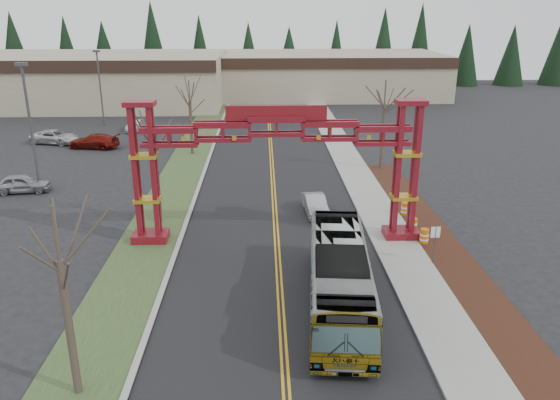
{
  "coord_description": "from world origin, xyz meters",
  "views": [
    {
      "loc": [
        -0.79,
        -14.12,
        13.96
      ],
      "look_at": [
        0.1,
        14.17,
        4.03
      ],
      "focal_mm": 35.0,
      "sensor_mm": 36.0,
      "label": 1
    }
  ],
  "objects_px": {
    "parked_car_far_b": "(55,137)",
    "retail_building_west": "(73,79)",
    "transit_bus": "(339,277)",
    "parked_car_mid_a": "(94,141)",
    "barrel_mid": "(413,226)",
    "bare_tree_median_far": "(190,102)",
    "parked_car_near_a": "(22,183)",
    "street_sign": "(435,238)",
    "barrel_north": "(405,209)",
    "parked_car_far_a": "(135,126)",
    "bare_tree_median_mid": "(154,143)",
    "light_pole_near": "(29,117)",
    "silver_sedan": "(315,205)",
    "bare_tree_right_far": "(384,107)",
    "bare_tree_median_near": "(59,261)",
    "retail_building_east": "(326,74)",
    "barrel_south": "(424,237)",
    "light_pole_far": "(100,83)",
    "gateway_arch": "(276,149)"
  },
  "relations": [
    {
      "from": "light_pole_near",
      "to": "street_sign",
      "type": "distance_m",
      "value": 32.41
    },
    {
      "from": "bare_tree_median_near",
      "to": "barrel_north",
      "type": "bearing_deg",
      "value": 46.95
    },
    {
      "from": "retail_building_west",
      "to": "light_pole_far",
      "type": "bearing_deg",
      "value": -62.1
    },
    {
      "from": "light_pole_near",
      "to": "barrel_north",
      "type": "height_order",
      "value": "light_pole_near"
    },
    {
      "from": "retail_building_east",
      "to": "parked_car_far_a",
      "type": "xyz_separation_m",
      "value": [
        -26.27,
        -28.4,
        -2.86
      ]
    },
    {
      "from": "parked_car_mid_a",
      "to": "bare_tree_median_mid",
      "type": "bearing_deg",
      "value": 37.11
    },
    {
      "from": "retail_building_west",
      "to": "light_pole_near",
      "type": "xyz_separation_m",
      "value": [
        10.67,
        -42.53,
        2.08
      ]
    },
    {
      "from": "gateway_arch",
      "to": "retail_building_east",
      "type": "bearing_deg",
      "value": 80.83
    },
    {
      "from": "bare_tree_median_mid",
      "to": "bare_tree_right_far",
      "type": "distance_m",
      "value": 22.03
    },
    {
      "from": "silver_sedan",
      "to": "parked_car_far_b",
      "type": "xyz_separation_m",
      "value": [
        -26.52,
        22.59,
        0.06
      ]
    },
    {
      "from": "bare_tree_right_far",
      "to": "barrel_north",
      "type": "bearing_deg",
      "value": -93.59
    },
    {
      "from": "parked_car_far_a",
      "to": "barrel_north",
      "type": "relative_size",
      "value": 3.92
    },
    {
      "from": "bare_tree_right_far",
      "to": "barrel_north",
      "type": "height_order",
      "value": "bare_tree_right_far"
    },
    {
      "from": "parked_car_far_b",
      "to": "transit_bus",
      "type": "bearing_deg",
      "value": -128.08
    },
    {
      "from": "light_pole_near",
      "to": "silver_sedan",
      "type": "bearing_deg",
      "value": -16.99
    },
    {
      "from": "barrel_north",
      "to": "barrel_south",
      "type": "bearing_deg",
      "value": -90.44
    },
    {
      "from": "silver_sedan",
      "to": "parked_car_far_b",
      "type": "height_order",
      "value": "parked_car_far_b"
    },
    {
      "from": "parked_car_mid_a",
      "to": "bare_tree_median_near",
      "type": "relative_size",
      "value": 0.69
    },
    {
      "from": "gateway_arch",
      "to": "barrel_north",
      "type": "xyz_separation_m",
      "value": [
        9.24,
        3.93,
        -5.47
      ]
    },
    {
      "from": "parked_car_far_b",
      "to": "retail_building_west",
      "type": "bearing_deg",
      "value": 28.81
    },
    {
      "from": "barrel_mid",
      "to": "bare_tree_median_far",
      "type": "bearing_deg",
      "value": 128.47
    },
    {
      "from": "retail_building_west",
      "to": "barrel_mid",
      "type": "distance_m",
      "value": 66.03
    },
    {
      "from": "silver_sedan",
      "to": "street_sign",
      "type": "relative_size",
      "value": 1.73
    },
    {
      "from": "parked_car_near_a",
      "to": "parked_car_mid_a",
      "type": "height_order",
      "value": "parked_car_mid_a"
    },
    {
      "from": "retail_building_west",
      "to": "barrel_south",
      "type": "relative_size",
      "value": 44.18
    },
    {
      "from": "silver_sedan",
      "to": "barrel_north",
      "type": "xyz_separation_m",
      "value": [
        6.35,
        -0.71,
        -0.17
      ]
    },
    {
      "from": "retail_building_west",
      "to": "light_pole_near",
      "type": "distance_m",
      "value": 43.9
    },
    {
      "from": "retail_building_west",
      "to": "barrel_north",
      "type": "relative_size",
      "value": 45.24
    },
    {
      "from": "transit_bus",
      "to": "parked_car_mid_a",
      "type": "distance_m",
      "value": 39.76
    },
    {
      "from": "retail_building_east",
      "to": "barrel_south",
      "type": "bearing_deg",
      "value": -90.72
    },
    {
      "from": "parked_car_near_a",
      "to": "street_sign",
      "type": "relative_size",
      "value": 1.86
    },
    {
      "from": "retail_building_east",
      "to": "bare_tree_right_far",
      "type": "relative_size",
      "value": 4.68
    },
    {
      "from": "street_sign",
      "to": "barrel_mid",
      "type": "bearing_deg",
      "value": 89.45
    },
    {
      "from": "street_sign",
      "to": "bare_tree_median_near",
      "type": "bearing_deg",
      "value": -147.95
    },
    {
      "from": "parked_car_mid_a",
      "to": "barrel_north",
      "type": "distance_m",
      "value": 34.95
    },
    {
      "from": "parked_car_mid_a",
      "to": "street_sign",
      "type": "distance_m",
      "value": 39.95
    },
    {
      "from": "barrel_mid",
      "to": "retail_building_west",
      "type": "bearing_deg",
      "value": 126.2
    },
    {
      "from": "bare_tree_median_near",
      "to": "bare_tree_median_mid",
      "type": "relative_size",
      "value": 0.97
    },
    {
      "from": "parked_car_far_b",
      "to": "street_sign",
      "type": "height_order",
      "value": "street_sign"
    },
    {
      "from": "retail_building_east",
      "to": "transit_bus",
      "type": "distance_m",
      "value": 70.84
    },
    {
      "from": "parked_car_far_a",
      "to": "bare_tree_median_far",
      "type": "xyz_separation_m",
      "value": [
        8.27,
        -11.49,
        4.64
      ]
    },
    {
      "from": "transit_bus",
      "to": "parked_car_mid_a",
      "type": "relative_size",
      "value": 2.24
    },
    {
      "from": "bare_tree_median_near",
      "to": "parked_car_far_a",
      "type": "bearing_deg",
      "value": 99.76
    },
    {
      "from": "bare_tree_median_far",
      "to": "barrel_north",
      "type": "height_order",
      "value": "bare_tree_median_far"
    },
    {
      "from": "silver_sedan",
      "to": "parked_car_far_a",
      "type": "relative_size",
      "value": 1.03
    },
    {
      "from": "bare_tree_median_mid",
      "to": "light_pole_near",
      "type": "height_order",
      "value": "light_pole_near"
    },
    {
      "from": "bare_tree_median_far",
      "to": "bare_tree_median_near",
      "type": "bearing_deg",
      "value": -90.0
    },
    {
      "from": "retail_building_west",
      "to": "bare_tree_median_far",
      "type": "height_order",
      "value": "retail_building_west"
    },
    {
      "from": "parked_car_far_b",
      "to": "silver_sedan",
      "type": "bearing_deg",
      "value": -115.03
    },
    {
      "from": "street_sign",
      "to": "barrel_north",
      "type": "xyz_separation_m",
      "value": [
        0.34,
        7.88,
        -1.19
      ]
    }
  ]
}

